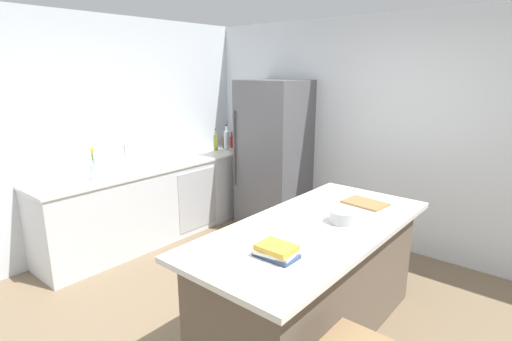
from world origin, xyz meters
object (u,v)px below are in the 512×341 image
Objects in this scene: sink_faucet at (126,156)px; flower_vase at (94,170)px; cookbook_stack at (276,251)px; cutting_board at (365,203)px; syrup_bottle at (224,142)px; soda_bottle at (226,140)px; olive_oil_bottle at (216,142)px; refrigerator at (274,155)px; mixing_bowl at (343,217)px; hot_sauce_bottle at (232,142)px; kitchen_island at (313,279)px.

flower_vase is (0.10, -0.43, -0.06)m from sink_faucet.
cookbook_stack is 1.27m from cutting_board.
syrup_bottle reaches higher than cutting_board.
soda_bottle reaches higher than syrup_bottle.
cutting_board is at bearing 14.46° from sink_faucet.
cutting_board is (2.59, -0.76, -0.11)m from olive_oil_bottle.
sink_faucet is (-0.89, -1.57, 0.12)m from refrigerator.
sink_faucet reaches higher than syrup_bottle.
refrigerator reaches higher than mixing_bowl.
kitchen_island is at bearing -34.97° from hot_sauce_bottle.
sink_faucet is 1.37× the size of hot_sauce_bottle.
flower_vase is 2.05m from syrup_bottle.
soda_bottle is at bearing 44.34° from olive_oil_bottle.
sink_faucet is at bearing 166.90° from cookbook_stack.
hot_sauce_bottle is at bearing 71.24° from syrup_bottle.
syrup_bottle is at bearing 93.62° from flower_vase.
olive_oil_bottle is (-0.11, -0.10, -0.03)m from soda_bottle.
kitchen_island is 9.74× the size of hot_sauce_bottle.
refrigerator reaches higher than cookbook_stack.
hot_sauce_bottle reaches higher than cookbook_stack.
kitchen_island is 2.93m from soda_bottle.
refrigerator is 1.91m from cutting_board.
olive_oil_bottle is 2.93m from mixing_bowl.
flower_vase is 2.71m from cutting_board.
syrup_bottle is at bearing -108.76° from hot_sauce_bottle.
syrup_bottle is 0.67× the size of soda_bottle.
sink_faucet is 0.99× the size of olive_oil_bottle.
olive_oil_bottle is at bearing -135.66° from soda_bottle.
cookbook_stack is (2.58, -2.32, -0.05)m from hot_sauce_bottle.
cutting_board is at bearing 90.56° from cookbook_stack.
soda_bottle is at bearing 90.39° from flower_vase.
kitchen_island is 0.82m from cutting_board.
olive_oil_bottle reaches higher than kitchen_island.
sink_faucet reaches higher than hot_sauce_bottle.
mixing_bowl reaches higher than cookbook_stack.
syrup_bottle is 3.42m from cookbook_stack.
flower_vase is (-0.79, -2.00, 0.06)m from refrigerator.
syrup_bottle reaches higher than hot_sauce_bottle.
soda_bottle is at bearing 139.56° from cookbook_stack.
soda_bottle reaches higher than hot_sauce_bottle.
sink_faucet is at bearing 103.09° from flower_vase.
syrup_bottle is at bearing 147.24° from kitchen_island.
soda_bottle is 2.64m from cutting_board.
olive_oil_bottle is at bearing -170.95° from refrigerator.
cookbook_stack is at bearing -81.39° from kitchen_island.
refrigerator is at bearing -9.83° from hot_sauce_bottle.
soda_bottle is at bearing 147.33° from kitchen_island.
flower_vase is at bearing -87.60° from hot_sauce_bottle.
olive_oil_bottle is 1.42× the size of mixing_bowl.
soda_bottle is (0.09, 1.53, -0.01)m from sink_faucet.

